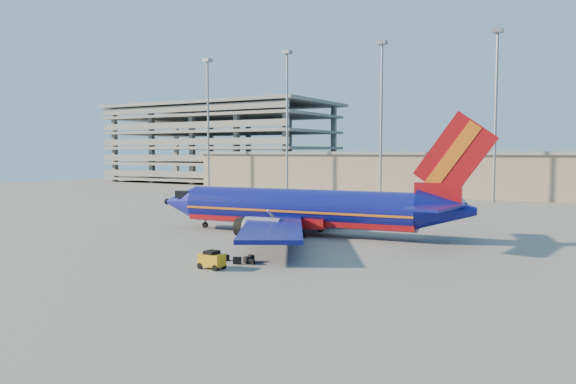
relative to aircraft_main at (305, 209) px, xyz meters
name	(u,v)px	position (x,y,z in m)	size (l,w,h in m)	color
ground	(275,229)	(-4.96, 2.18, -2.59)	(220.00, 220.00, 0.00)	slate
terminal_building	(478,173)	(5.04, 60.18, 1.72)	(122.00, 16.00, 8.50)	gray
parking_garage	(222,140)	(-66.96, 76.23, 9.14)	(62.00, 32.00, 21.40)	slate
light_mast_row	(436,99)	(0.04, 48.18, 14.96)	(101.60, 1.60, 28.65)	gray
aircraft_main	(305,209)	(0.00, 0.00, 0.00)	(35.87, 34.38, 12.15)	navy
baggage_tug	(212,259)	(2.07, -18.23, -1.90)	(1.90, 1.19, 1.34)	orange
luggage_pile	(241,259)	(2.64, -15.29, -2.35)	(3.15, 1.84, 0.55)	black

